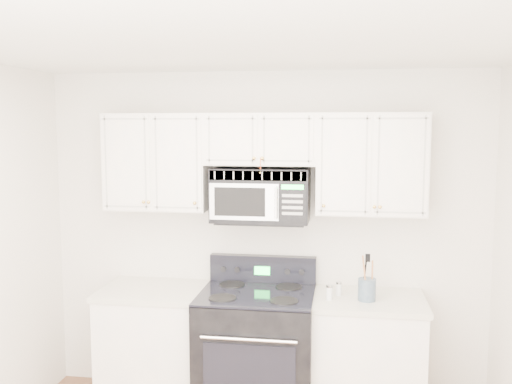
# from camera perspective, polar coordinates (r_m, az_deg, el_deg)

# --- Properties ---
(room) EXTENTS (3.51, 3.51, 2.61)m
(room) POSITION_cam_1_polar(r_m,az_deg,el_deg) (2.91, -3.95, -10.86)
(room) COLOR brown
(room) RESTS_ON ground
(base_cabinet_left) EXTENTS (0.86, 0.65, 0.92)m
(base_cabinet_left) POSITION_cam_1_polar(r_m,az_deg,el_deg) (4.72, -9.74, -15.23)
(base_cabinet_left) COLOR white
(base_cabinet_left) RESTS_ON ground
(base_cabinet_right) EXTENTS (0.86, 0.65, 0.92)m
(base_cabinet_right) POSITION_cam_1_polar(r_m,az_deg,el_deg) (4.50, 10.82, -16.34)
(base_cabinet_right) COLOR white
(base_cabinet_right) RESTS_ON ground
(range) EXTENTS (0.85, 0.77, 1.14)m
(range) POSITION_cam_1_polar(r_m,az_deg,el_deg) (4.48, 0.10, -15.55)
(range) COLOR black
(range) RESTS_ON ground
(upper_cabinets) EXTENTS (2.44, 0.37, 0.75)m
(upper_cabinets) POSITION_cam_1_polar(r_m,az_deg,el_deg) (4.34, 0.57, 3.44)
(upper_cabinets) COLOR white
(upper_cabinets) RESTS_ON ground
(microwave) EXTENTS (0.74, 0.42, 0.41)m
(microwave) POSITION_cam_1_polar(r_m,az_deg,el_deg) (4.35, 0.49, -0.26)
(microwave) COLOR black
(microwave) RESTS_ON ground
(utensil_crock) EXTENTS (0.13, 0.13, 0.34)m
(utensil_crock) POSITION_cam_1_polar(r_m,az_deg,el_deg) (4.24, 11.03, -9.50)
(utensil_crock) COLOR slate
(utensil_crock) RESTS_ON base_cabinet_right
(shaker_salt) EXTENTS (0.04, 0.04, 0.10)m
(shaker_salt) POSITION_cam_1_polar(r_m,az_deg,el_deg) (4.34, 8.29, -9.52)
(shaker_salt) COLOR silver
(shaker_salt) RESTS_ON base_cabinet_right
(shaker_pepper) EXTENTS (0.05, 0.05, 0.11)m
(shaker_pepper) POSITION_cam_1_polar(r_m,az_deg,el_deg) (4.22, 7.34, -9.91)
(shaker_pepper) COLOR silver
(shaker_pepper) RESTS_ON base_cabinet_right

